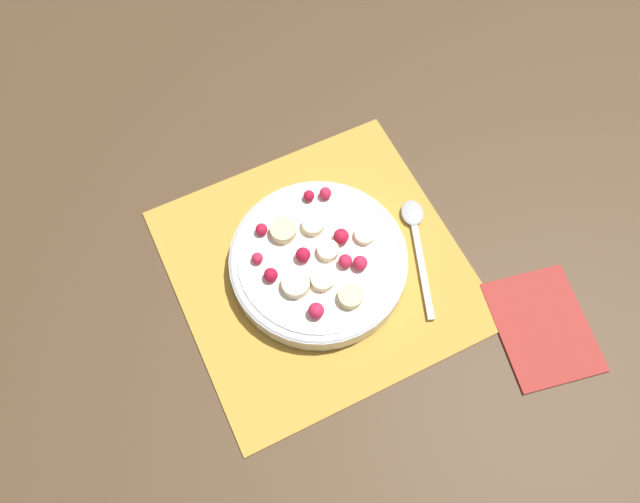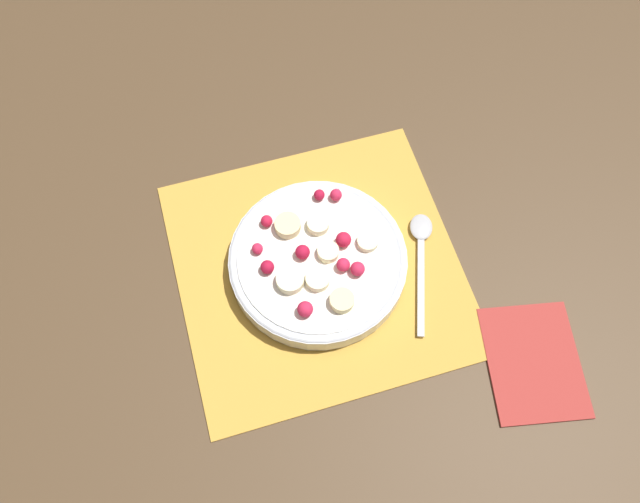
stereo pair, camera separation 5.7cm
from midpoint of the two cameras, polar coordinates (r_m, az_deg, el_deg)
name	(u,v)px [view 2 (the right image)]	position (r m, az deg, el deg)	size (l,w,h in m)	color
ground_plane	(318,268)	(0.84, 1.75, -1.66)	(3.00, 3.00, 0.00)	#4C3823
placemat	(318,267)	(0.84, 1.76, -1.58)	(0.37, 0.37, 0.01)	gold
fruit_bowl	(320,258)	(0.82, 1.96, -0.73)	(0.23, 0.23, 0.05)	silver
spoon	(421,246)	(0.86, 11.11, 0.32)	(0.08, 0.17, 0.01)	#B2B2B7
napkin	(534,361)	(0.84, 20.85, -9.54)	(0.14, 0.17, 0.01)	#A3332D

